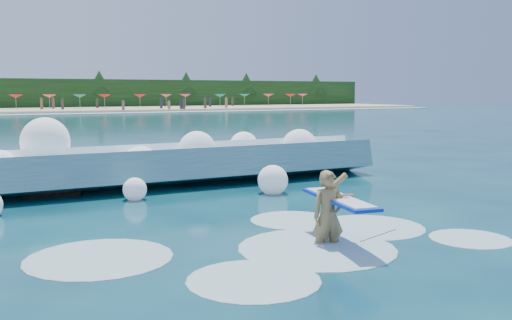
# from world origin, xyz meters

# --- Properties ---
(ground) EXTENTS (200.00, 200.00, 0.00)m
(ground) POSITION_xyz_m (0.00, 0.00, 0.00)
(ground) COLOR #072B3F
(ground) RESTS_ON ground
(breaking_wave) EXTENTS (18.60, 2.87, 1.60)m
(breaking_wave) POSITION_xyz_m (-1.51, 6.56, 0.56)
(breaking_wave) COLOR teal
(breaking_wave) RESTS_ON ground
(rock_cluster) EXTENTS (8.04, 3.01, 1.20)m
(rock_cluster) POSITION_xyz_m (-3.17, 7.35, 0.38)
(rock_cluster) COLOR black
(rock_cluster) RESTS_ON ground
(surfer_with_board) EXTENTS (1.13, 2.93, 1.75)m
(surfer_with_board) POSITION_xyz_m (1.00, -1.96, 0.65)
(surfer_with_board) COLOR olive
(surfer_with_board) RESTS_ON ground
(wave_spray) EXTENTS (15.56, 4.79, 2.28)m
(wave_spray) POSITION_xyz_m (-1.93, 6.30, 1.01)
(wave_spray) COLOR white
(wave_spray) RESTS_ON ground
(surf_foam) EXTENTS (9.00, 5.34, 0.15)m
(surf_foam) POSITION_xyz_m (0.17, -1.53, 0.00)
(surf_foam) COLOR silver
(surf_foam) RESTS_ON ground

